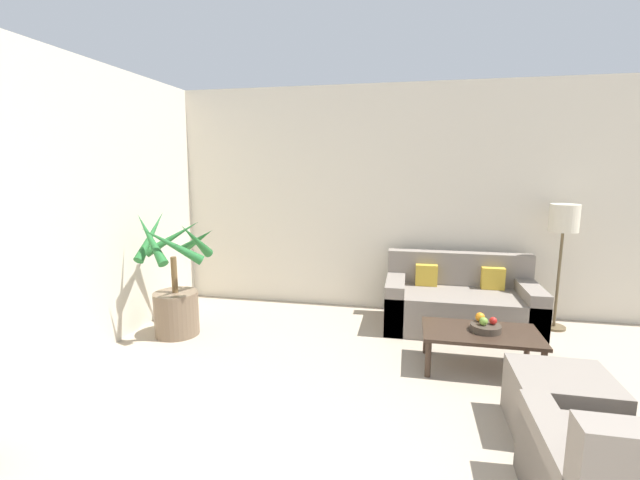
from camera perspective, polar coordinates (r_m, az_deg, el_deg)
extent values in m
cube|color=beige|center=(5.26, 16.42, 5.05)|extent=(8.12, 0.06, 2.70)
cylinder|color=brown|center=(4.79, -18.58, -9.26)|extent=(0.45, 0.45, 0.46)
cylinder|color=brown|center=(4.67, -18.85, -4.41)|extent=(0.06, 0.06, 0.38)
cone|color=#23662D|center=(4.47, -16.23, -0.02)|extent=(0.10, 0.58, 0.45)
cone|color=#23662D|center=(4.75, -16.05, -0.02)|extent=(0.59, 0.40, 0.36)
cone|color=#23662D|center=(4.87, -19.06, 0.33)|extent=(0.57, 0.39, 0.40)
cone|color=#23662D|center=(4.72, -21.61, 0.55)|extent=(0.10, 0.54, 0.50)
cone|color=#23662D|center=(4.48, -21.69, 0.20)|extent=(0.51, 0.35, 0.51)
cone|color=#23662D|center=(4.33, -19.14, -0.61)|extent=(0.56, 0.38, 0.43)
cube|color=gray|center=(4.93, 18.11, -8.94)|extent=(1.58, 0.82, 0.41)
cube|color=gray|center=(5.14, 17.94, -3.60)|extent=(1.58, 0.16, 0.37)
cube|color=gray|center=(4.88, 9.98, -8.05)|extent=(0.20, 0.82, 0.53)
cube|color=gray|center=(5.04, 26.04, -8.34)|extent=(0.20, 0.82, 0.53)
cube|color=gold|center=(5.01, 13.99, -4.54)|extent=(0.24, 0.12, 0.24)
cube|color=gold|center=(5.09, 22.04, -4.74)|extent=(0.24, 0.12, 0.24)
cylinder|color=brown|center=(5.42, 28.69, -10.15)|extent=(0.24, 0.24, 0.03)
cylinder|color=brown|center=(5.27, 29.17, -4.64)|extent=(0.03, 0.03, 1.05)
cylinder|color=beige|center=(5.16, 29.79, 2.58)|extent=(0.29, 0.29, 0.29)
cylinder|color=#38281E|center=(3.82, 14.21, -15.10)|extent=(0.05, 0.05, 0.32)
cylinder|color=#38281E|center=(3.97, 27.60, -14.99)|extent=(0.05, 0.05, 0.32)
cylinder|color=#38281E|center=(4.26, 13.96, -12.46)|extent=(0.05, 0.05, 0.32)
cylinder|color=#38281E|center=(4.39, 25.92, -12.48)|extent=(0.05, 0.05, 0.32)
cube|color=#38281E|center=(4.02, 20.65, -11.51)|extent=(0.98, 0.56, 0.03)
cylinder|color=#42382D|center=(4.02, 21.22, -10.87)|extent=(0.25, 0.25, 0.06)
sphere|color=red|center=(4.03, 22.09, -9.95)|extent=(0.06, 0.06, 0.06)
sphere|color=olive|center=(3.98, 20.97, -10.08)|extent=(0.07, 0.07, 0.07)
sphere|color=orange|center=(4.06, 20.56, -9.59)|extent=(0.08, 0.08, 0.08)
cube|color=gray|center=(3.41, 29.38, -18.44)|extent=(0.61, 0.55, 0.41)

